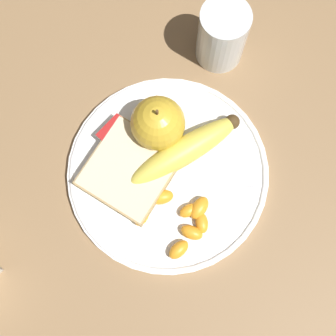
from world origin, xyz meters
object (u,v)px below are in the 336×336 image
at_px(fork, 171,176).
at_px(juice_glass, 222,37).
at_px(plate, 168,172).
at_px(bread_slice, 130,170).
at_px(apple, 158,123).
at_px(jam_packet, 116,134).
at_px(banana, 186,150).

bearing_deg(fork, juice_glass, -105.74).
bearing_deg(plate, bread_slice, 132.94).
bearing_deg(bread_slice, apple, 9.03).
bearing_deg(fork, plate, -57.47).
xyz_separation_m(fork, jam_packet, (-0.01, 0.09, 0.01)).
distance_m(fork, jam_packet, 0.09).
bearing_deg(bread_slice, plate, -47.06).
xyz_separation_m(juice_glass, bread_slice, (-0.21, -0.03, -0.02)).
height_order(fork, jam_packet, jam_packet).
bearing_deg(bread_slice, jam_packet, 63.62).
height_order(plate, jam_packet, jam_packet).
height_order(plate, fork, fork).
bearing_deg(fork, bread_slice, -1.94).
relative_size(juice_glass, banana, 0.57).
bearing_deg(apple, banana, -88.09).
bearing_deg(banana, bread_slice, 151.50).
distance_m(juice_glass, bread_slice, 0.22).
distance_m(juice_glass, banana, 0.16).
distance_m(plate, jam_packet, 0.08).
height_order(banana, bread_slice, banana).
height_order(plate, juice_glass, juice_glass).
bearing_deg(juice_glass, bread_slice, -171.94).
relative_size(apple, banana, 0.48).
relative_size(juice_glass, fork, 0.59).
bearing_deg(apple, juice_glass, 7.64).
relative_size(banana, bread_slice, 1.33).
relative_size(plate, jam_packet, 6.55).
xyz_separation_m(apple, bread_slice, (-0.07, -0.01, -0.02)).
distance_m(plate, bread_slice, 0.05).
relative_size(plate, juice_glass, 2.84).
distance_m(banana, bread_slice, 0.08).
xyz_separation_m(bread_slice, jam_packet, (0.02, 0.05, -0.00)).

